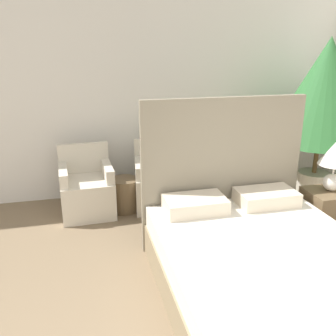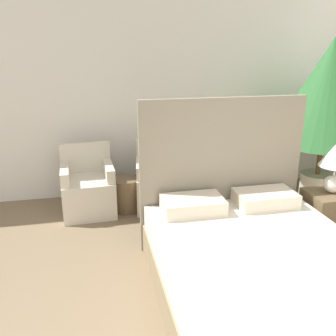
# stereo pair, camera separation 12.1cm
# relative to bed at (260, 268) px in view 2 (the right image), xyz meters

# --- Properties ---
(wall_back) EXTENTS (10.00, 0.06, 2.90)m
(wall_back) POSITION_rel_bed_xyz_m (-0.48, 2.65, 1.15)
(wall_back) COLOR white
(wall_back) RESTS_ON ground_plane
(bed) EXTENTS (1.70, 2.21, 1.56)m
(bed) POSITION_rel_bed_xyz_m (0.00, 0.00, 0.00)
(bed) COLOR #8C7A5B
(bed) RESTS_ON ground_plane
(armchair_near_window_left) EXTENTS (0.66, 0.67, 0.84)m
(armchair_near_window_left) POSITION_rel_bed_xyz_m (-1.36, 2.05, -0.02)
(armchair_near_window_left) COLOR beige
(armchair_near_window_left) RESTS_ON ground_plane
(armchair_near_window_right) EXTENTS (0.71, 0.72, 0.84)m
(armchair_near_window_right) POSITION_rel_bed_xyz_m (-0.43, 2.05, -0.02)
(armchair_near_window_right) COLOR beige
(armchair_near_window_right) RESTS_ON ground_plane
(potted_palm) EXTENTS (1.32, 1.32, 2.13)m
(potted_palm) POSITION_rel_bed_xyz_m (1.64, 1.76, 1.14)
(potted_palm) COLOR beige
(potted_palm) RESTS_ON ground_plane
(nightstand) EXTENTS (0.51, 0.42, 0.57)m
(nightstand) POSITION_rel_bed_xyz_m (1.14, 0.74, -0.02)
(nightstand) COLOR brown
(nightstand) RESTS_ON ground_plane
(table_lamp) EXTENTS (0.34, 0.34, 0.55)m
(table_lamp) POSITION_rel_bed_xyz_m (1.13, 0.76, 0.63)
(table_lamp) COLOR white
(table_lamp) RESTS_ON nightstand
(side_table) EXTENTS (0.38, 0.38, 0.42)m
(side_table) POSITION_rel_bed_xyz_m (-0.90, 2.03, -0.09)
(side_table) COLOR brown
(side_table) RESTS_ON ground_plane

